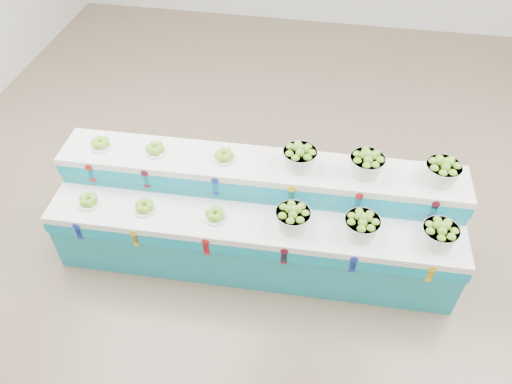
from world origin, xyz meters
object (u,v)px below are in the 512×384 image
at_px(display_stand, 256,218).
at_px(basket_lower_left, 293,218).
at_px(plate_upper_mid, 155,148).
at_px(basket_upper_right, 442,171).

relative_size(display_stand, basket_lower_left, 12.21).
distance_m(basket_lower_left, plate_upper_mid, 1.47).
relative_size(basket_lower_left, basket_upper_right, 1.00).
height_order(display_stand, basket_upper_right, basket_upper_right).
height_order(plate_upper_mid, basket_upper_right, basket_upper_right).
relative_size(display_stand, basket_upper_right, 12.21).
distance_m(display_stand, plate_upper_mid, 1.18).
xyz_separation_m(plate_upper_mid, basket_upper_right, (2.63, 0.07, 0.07)).
distance_m(plate_upper_mid, basket_upper_right, 2.63).
height_order(display_stand, basket_lower_left, display_stand).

